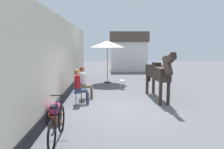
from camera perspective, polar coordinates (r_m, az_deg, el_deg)
The scene contains 10 objects.
ground_plane at distance 10.72m, azimuth 1.86°, elevation -4.21°, with size 40.00×40.00×0.00m, color #56565B.
pub_facade_wall at distance 9.18m, azimuth -13.60°, elevation 3.22°, with size 0.34×14.00×3.40m.
distant_cottage at distance 19.08m, azimuth 4.53°, elevation 6.58°, with size 3.40×2.60×3.50m.
seated_visitor_near at distance 8.04m, azimuth -9.17°, elevation -2.79°, with size 0.61×0.49×1.39m.
seated_visitor_far at distance 8.88m, azimuth -7.81°, elevation -1.74°, with size 0.61×0.49×1.39m.
saddled_horse_center at distance 8.78m, azimuth 12.75°, elevation 0.55°, with size 0.58×3.00×2.06m.
flower_planter_near at distance 6.32m, azimuth -15.50°, elevation -10.12°, with size 0.43×0.43×0.64m.
leaning_bicycle at distance 5.19m, azimuth -15.10°, elevation -13.45°, with size 0.50×1.76×1.02m.
cafe_parasol at distance 12.46m, azimuth -1.33°, elevation 8.44°, with size 2.10×2.10×2.58m.
spare_stool_white at distance 10.84m, azimuth 2.81°, elevation -1.92°, with size 0.32×0.32×0.46m.
Camera 1 is at (-0.65, -7.45, 2.27)m, focal length 32.68 mm.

